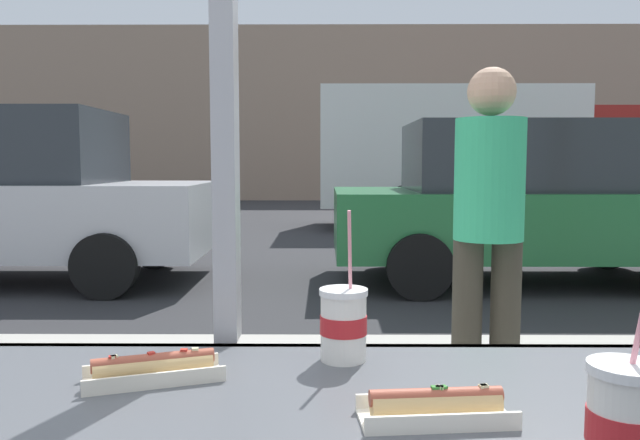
{
  "coord_description": "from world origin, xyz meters",
  "views": [
    {
      "loc": [
        0.22,
        -1.29,
        1.32
      ],
      "look_at": [
        0.18,
        2.97,
        0.92
      ],
      "focal_mm": 35.27,
      "sensor_mm": 36.0,
      "label": 1
    }
  ],
  "objects": [
    {
      "name": "parked_car_green",
      "position": [
        2.36,
        5.55,
        0.87
      ],
      "size": [
        4.17,
        2.0,
        1.74
      ],
      "color": "#236B38",
      "rests_on": "ground"
    },
    {
      "name": "hotdog_tray_near",
      "position": [
        -0.09,
        -0.19,
        0.95
      ],
      "size": [
        0.26,
        0.16,
        0.05
      ],
      "color": "beige",
      "rests_on": "window_counter"
    },
    {
      "name": "soda_cup_right",
      "position": [
        0.25,
        -0.07,
        1.0
      ],
      "size": [
        0.1,
        0.1,
        0.3
      ],
      "color": "silver",
      "rests_on": "window_counter"
    },
    {
      "name": "building_facade_far",
      "position": [
        0.0,
        20.73,
        2.94
      ],
      "size": [
        28.0,
        1.2,
        5.88
      ],
      "primitive_type": "cube",
      "color": "gray",
      "rests_on": "ground"
    },
    {
      "name": "soda_cup_left",
      "position": [
        0.57,
        -0.56,
        1.01
      ],
      "size": [
        0.09,
        0.09,
        0.31
      ],
      "color": "silver",
      "rests_on": "window_counter"
    },
    {
      "name": "box_truck",
      "position": [
        3.39,
        11.35,
        1.52
      ],
      "size": [
        6.71,
        2.44,
        2.73
      ],
      "color": "silver",
      "rests_on": "ground"
    },
    {
      "name": "parked_car_silver",
      "position": [
        -3.24,
        5.55,
        0.93
      ],
      "size": [
        4.3,
        1.96,
        1.87
      ],
      "color": "#BCBCC1",
      "rests_on": "ground"
    },
    {
      "name": "ground_plane",
      "position": [
        0.0,
        8.0,
        0.0
      ],
      "size": [
        60.0,
        60.0,
        0.0
      ],
      "primitive_type": "plane",
      "color": "#2D2D30"
    },
    {
      "name": "pedestrian",
      "position": [
        0.97,
        1.62,
        1.05
      ],
      "size": [
        0.32,
        0.32,
        1.63
      ],
      "color": "#373329",
      "rests_on": "sidewalk_strip"
    },
    {
      "name": "sidewalk_strip",
      "position": [
        0.0,
        1.6,
        0.06
      ],
      "size": [
        16.0,
        2.8,
        0.12
      ],
      "primitive_type": "cube",
      "color": "#B2ADA3",
      "rests_on": "ground"
    },
    {
      "name": "hotdog_tray_far",
      "position": [
        0.38,
        -0.36,
        0.95
      ],
      "size": [
        0.24,
        0.12,
        0.05
      ],
      "color": "silver",
      "rests_on": "window_counter"
    }
  ]
}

